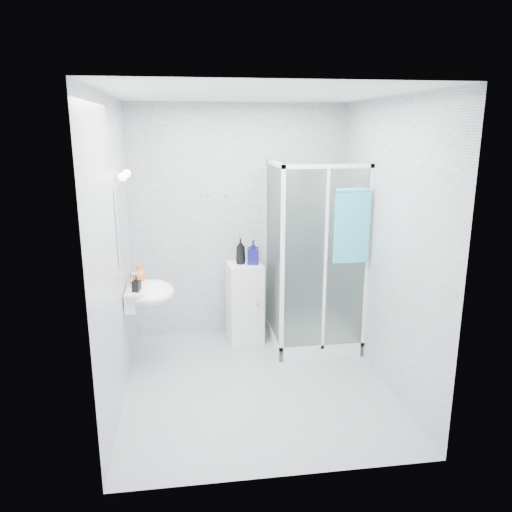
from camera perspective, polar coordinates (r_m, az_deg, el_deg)
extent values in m
cube|color=silver|center=(4.36, 0.00, 0.75)|extent=(2.40, 2.60, 2.60)
cube|color=#9DA0A1|center=(4.84, 0.00, -14.36)|extent=(2.40, 2.60, 0.01)
cube|color=white|center=(4.24, 0.00, 18.02)|extent=(2.40, 2.60, 0.01)
cube|color=white|center=(5.70, 6.35, -9.17)|extent=(0.90, 0.90, 0.12)
cube|color=white|center=(5.14, 2.22, 10.50)|extent=(0.04, 0.90, 0.04)
cube|color=white|center=(4.82, 8.27, 10.11)|extent=(0.90, 0.04, 0.04)
cube|color=white|center=(4.89, 3.02, -1.39)|extent=(0.04, 0.04, 2.00)
cube|color=white|center=(5.29, 2.02, 0.28)|extent=(0.02, 0.82, 1.84)
cube|color=white|center=(4.97, 7.92, -0.77)|extent=(0.82, 0.02, 1.84)
cube|color=white|center=(4.98, 7.88, -0.74)|extent=(0.03, 0.04, 1.84)
cylinder|color=silver|center=(5.69, 5.73, 4.42)|extent=(0.02, 0.02, 1.00)
cylinder|color=silver|center=(5.59, 5.93, 9.11)|extent=(0.09, 0.05, 0.09)
cylinder|color=silver|center=(5.78, 6.07, 1.56)|extent=(0.12, 0.04, 0.12)
cylinder|color=silver|center=(4.89, 11.50, 7.67)|extent=(0.03, 0.05, 0.03)
cube|color=white|center=(4.94, -14.03, -4.71)|extent=(0.10, 0.40, 0.18)
ellipsoid|color=white|center=(4.90, -11.97, -4.09)|extent=(0.46, 0.56, 0.20)
cube|color=white|center=(4.90, -13.40, -3.58)|extent=(0.16, 0.50, 0.02)
cylinder|color=silver|center=(4.88, -14.15, -2.71)|extent=(0.04, 0.04, 0.16)
cylinder|color=silver|center=(4.86, -13.62, -1.96)|extent=(0.12, 0.02, 0.02)
cube|color=white|center=(4.75, -15.12, 3.86)|extent=(0.02, 0.60, 0.70)
cylinder|color=silver|center=(4.54, -15.50, 8.71)|extent=(0.05, 0.04, 0.04)
sphere|color=white|center=(4.53, -15.00, 8.74)|extent=(0.08, 0.08, 0.08)
cylinder|color=silver|center=(4.85, -15.05, 9.09)|extent=(0.05, 0.04, 0.04)
sphere|color=white|center=(4.85, -14.57, 9.11)|extent=(0.08, 0.08, 0.08)
cylinder|color=silver|center=(5.52, -5.52, 6.96)|extent=(0.02, 0.04, 0.02)
sphere|color=silver|center=(5.49, -5.51, 6.92)|extent=(0.03, 0.03, 0.03)
cylinder|color=silver|center=(5.53, -3.44, 7.02)|extent=(0.02, 0.04, 0.02)
sphere|color=silver|center=(5.50, -3.41, 6.98)|extent=(0.03, 0.03, 0.03)
cube|color=white|center=(5.58, -1.29, -5.32)|extent=(0.40, 0.40, 0.89)
cube|color=white|center=(5.41, -1.06, -5.95)|extent=(0.33, 0.04, 0.76)
sphere|color=orange|center=(5.40, 0.21, -5.51)|extent=(0.03, 0.03, 0.03)
cube|color=teal|center=(4.92, 10.88, 3.26)|extent=(0.34, 0.04, 0.71)
cylinder|color=teal|center=(4.86, 11.08, 7.35)|extent=(0.34, 0.05, 0.05)
imported|color=black|center=(5.41, -1.77, 0.54)|extent=(0.11, 0.11, 0.28)
imported|color=#110E57|center=(5.41, -0.33, 0.45)|extent=(0.14, 0.14, 0.26)
imported|color=#D95B19|center=(4.99, -13.26, -1.99)|extent=(0.17, 0.17, 0.18)
imported|color=black|center=(4.73, -13.51, -3.10)|extent=(0.09, 0.09, 0.15)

